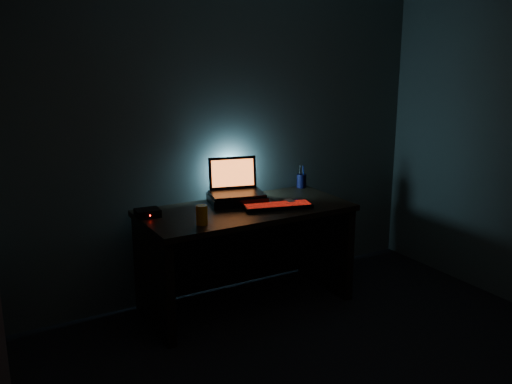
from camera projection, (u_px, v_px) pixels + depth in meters
room at (418, 188)px, 2.57m from camera, size 3.50×4.00×2.50m
desk at (243, 240)px, 4.16m from camera, size 1.50×0.70×0.75m
riser at (237, 199)px, 4.17m from camera, size 0.46×0.39×0.06m
laptop at (235, 185)px, 4.20m from camera, size 0.43×0.36×0.26m
keyboard at (278, 206)px, 4.05m from camera, size 0.51×0.28×0.03m
mousepad at (290, 204)px, 4.14m from camera, size 0.24×0.22×0.00m
mouse at (290, 202)px, 4.14m from camera, size 0.06×0.10×0.03m
pen_cup at (301, 181)px, 4.62m from camera, size 0.08×0.08×0.11m
juice_glass at (202, 215)px, 3.66m from camera, size 0.09×0.09×0.13m
router at (148, 213)px, 3.84m from camera, size 0.17×0.14×0.05m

